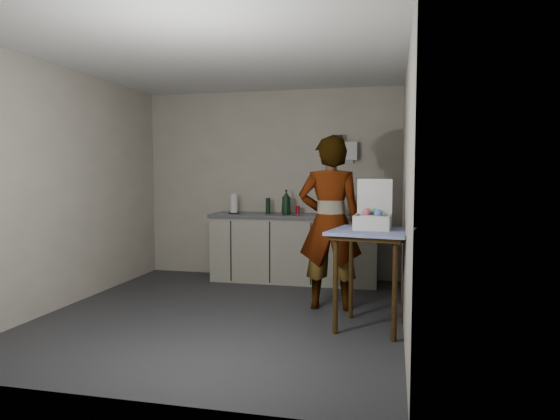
% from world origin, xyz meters
% --- Properties ---
extents(ground, '(4.00, 4.00, 0.00)m').
position_xyz_m(ground, '(0.00, 0.00, 0.00)').
color(ground, '#2D2E33').
rests_on(ground, ground).
extents(wall_back, '(3.60, 0.02, 2.60)m').
position_xyz_m(wall_back, '(0.00, 1.99, 1.30)').
color(wall_back, '#B4AF9D').
rests_on(wall_back, ground).
extents(wall_right, '(0.02, 4.00, 2.60)m').
position_xyz_m(wall_right, '(1.79, 0.00, 1.30)').
color(wall_right, '#B4AF9D').
rests_on(wall_right, ground).
extents(wall_left, '(0.02, 4.00, 2.60)m').
position_xyz_m(wall_left, '(-1.79, 0.00, 1.30)').
color(wall_left, '#B4AF9D').
rests_on(wall_left, ground).
extents(ceiling, '(3.60, 4.00, 0.01)m').
position_xyz_m(ceiling, '(0.00, 0.00, 2.60)').
color(ceiling, white).
rests_on(ceiling, wall_back).
extents(kitchen_counter, '(2.24, 0.62, 0.91)m').
position_xyz_m(kitchen_counter, '(0.40, 1.70, 0.43)').
color(kitchen_counter, black).
rests_on(kitchen_counter, ground).
extents(wall_shelf, '(0.42, 0.18, 0.37)m').
position_xyz_m(wall_shelf, '(1.00, 1.92, 1.75)').
color(wall_shelf, white).
rests_on(wall_shelf, ground).
extents(side_table, '(0.84, 0.84, 0.94)m').
position_xyz_m(side_table, '(1.50, -0.15, 0.82)').
color(side_table, '#34210B').
rests_on(side_table, ground).
extents(standing_man, '(0.71, 0.50, 1.85)m').
position_xyz_m(standing_man, '(1.03, 0.47, 0.93)').
color(standing_man, '#B2A593').
rests_on(standing_man, ground).
extents(soap_bottle, '(0.14, 0.14, 0.33)m').
position_xyz_m(soap_bottle, '(0.31, 1.61, 1.08)').
color(soap_bottle, black).
rests_on(soap_bottle, kitchen_counter).
extents(soda_can, '(0.06, 0.06, 0.11)m').
position_xyz_m(soda_can, '(0.43, 1.74, 0.96)').
color(soda_can, red).
rests_on(soda_can, kitchen_counter).
extents(dark_bottle, '(0.06, 0.06, 0.21)m').
position_xyz_m(dark_bottle, '(0.04, 1.68, 1.02)').
color(dark_bottle, black).
rests_on(dark_bottle, kitchen_counter).
extents(paper_towel, '(0.15, 0.15, 0.26)m').
position_xyz_m(paper_towel, '(-0.42, 1.63, 1.04)').
color(paper_towel, black).
rests_on(paper_towel, kitchen_counter).
extents(dish_rack, '(0.36, 0.27, 0.25)m').
position_xyz_m(dish_rack, '(1.05, 1.74, 0.97)').
color(dish_rack, silver).
rests_on(dish_rack, kitchen_counter).
extents(bakery_box, '(0.35, 0.36, 0.47)m').
position_xyz_m(bakery_box, '(1.50, -0.09, 1.04)').
color(bakery_box, white).
rests_on(bakery_box, side_table).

